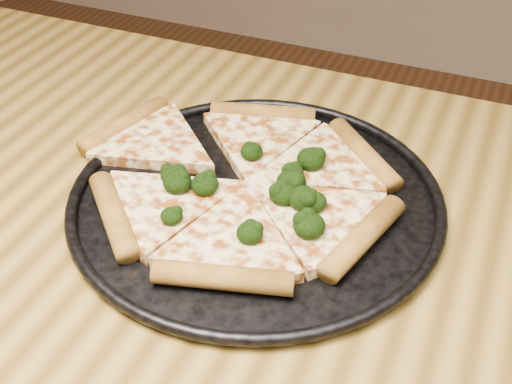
% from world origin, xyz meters
% --- Properties ---
extents(dining_table, '(1.20, 0.90, 0.75)m').
position_xyz_m(dining_table, '(0.00, 0.00, 0.66)').
color(dining_table, olive).
rests_on(dining_table, ground).
extents(pizza_pan, '(0.39, 0.39, 0.02)m').
position_xyz_m(pizza_pan, '(0.02, 0.14, 0.76)').
color(pizza_pan, black).
rests_on(pizza_pan, dining_table).
extents(pizza, '(0.37, 0.33, 0.02)m').
position_xyz_m(pizza, '(0.00, 0.15, 0.77)').
color(pizza, '#FFE59C').
rests_on(pizza, pizza_pan).
extents(broccoli_florets, '(0.19, 0.17, 0.02)m').
position_xyz_m(broccoli_florets, '(0.03, 0.13, 0.78)').
color(broccoli_florets, black).
rests_on(broccoli_florets, pizza).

